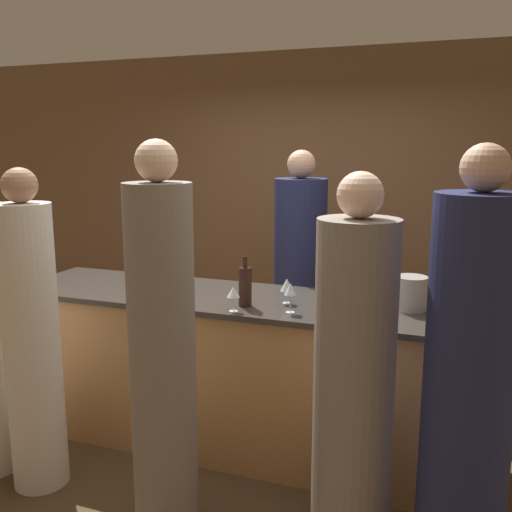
% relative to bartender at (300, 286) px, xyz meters
% --- Properties ---
extents(ground_plane, '(14.00, 14.00, 0.00)m').
position_rel_bartender_xyz_m(ground_plane, '(-0.13, -0.87, -0.89)').
color(ground_plane, '#4C3823').
extents(back_wall, '(8.00, 0.06, 2.80)m').
position_rel_bartender_xyz_m(back_wall, '(-0.13, 1.04, 0.51)').
color(back_wall, brown).
rests_on(back_wall, ground_plane).
extents(bar_counter, '(3.13, 0.78, 1.01)m').
position_rel_bartender_xyz_m(bar_counter, '(-0.13, -0.87, -0.38)').
color(bar_counter, '#B27F4C').
rests_on(bar_counter, ground_plane).
extents(bartender, '(0.40, 0.40, 1.93)m').
position_rel_bartender_xyz_m(bartender, '(0.00, 0.00, 0.00)').
color(bartender, '#1E234C').
rests_on(bartender, ground_plane).
extents(guest_0, '(0.38, 0.38, 1.85)m').
position_rel_bartender_xyz_m(guest_0, '(0.72, -1.62, -0.03)').
color(guest_0, gray).
rests_on(guest_0, ground_plane).
extents(guest_1, '(0.33, 0.33, 1.99)m').
position_rel_bartender_xyz_m(guest_1, '(-0.22, -1.74, 0.04)').
color(guest_1, gray).
rests_on(guest_1, ground_plane).
extents(guest_3, '(0.31, 0.31, 1.84)m').
position_rel_bartender_xyz_m(guest_3, '(-1.09, -1.68, -0.03)').
color(guest_3, silver).
rests_on(guest_3, ground_plane).
extents(guest_4, '(0.38, 0.38, 1.97)m').
position_rel_bartender_xyz_m(guest_4, '(1.22, -1.71, 0.03)').
color(guest_4, '#1E234C').
rests_on(guest_4, ground_plane).
extents(wine_bottle_0, '(0.08, 0.08, 0.30)m').
position_rel_bartender_xyz_m(wine_bottle_0, '(-0.04, -1.05, 0.25)').
color(wine_bottle_0, black).
rests_on(wine_bottle_0, bar_counter).
extents(ice_bucket, '(0.19, 0.19, 0.20)m').
position_rel_bartender_xyz_m(ice_bucket, '(0.89, -0.80, 0.22)').
color(ice_bucket, '#9E9993').
rests_on(ice_bucket, bar_counter).
extents(wine_glass_0, '(0.08, 0.08, 0.16)m').
position_rel_bartender_xyz_m(wine_glass_0, '(0.18, -0.92, 0.24)').
color(wine_glass_0, silver).
rests_on(wine_glass_0, bar_counter).
extents(wine_glass_1, '(0.08, 0.08, 0.16)m').
position_rel_bartender_xyz_m(wine_glass_1, '(0.70, -1.01, 0.24)').
color(wine_glass_1, silver).
rests_on(wine_glass_1, bar_counter).
extents(wine_glass_2, '(0.06, 0.06, 0.15)m').
position_rel_bartender_xyz_m(wine_glass_2, '(-0.43, -1.18, 0.24)').
color(wine_glass_2, silver).
rests_on(wine_glass_2, bar_counter).
extents(wine_glass_3, '(0.07, 0.07, 0.15)m').
position_rel_bartender_xyz_m(wine_glass_3, '(-0.06, -1.19, 0.24)').
color(wine_glass_3, silver).
rests_on(wine_glass_3, bar_counter).
extents(wine_glass_4, '(0.07, 0.07, 0.15)m').
position_rel_bartender_xyz_m(wine_glass_4, '(1.05, -1.20, 0.23)').
color(wine_glass_4, silver).
rests_on(wine_glass_4, bar_counter).
extents(wine_glass_5, '(0.07, 0.07, 0.18)m').
position_rel_bartender_xyz_m(wine_glass_5, '(0.26, -1.10, 0.26)').
color(wine_glass_5, silver).
rests_on(wine_glass_5, bar_counter).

